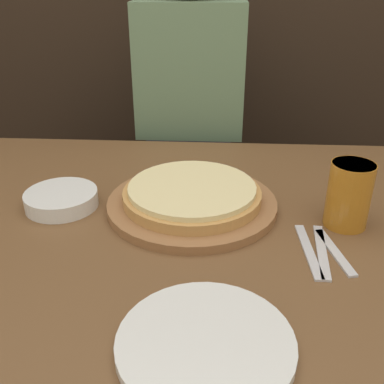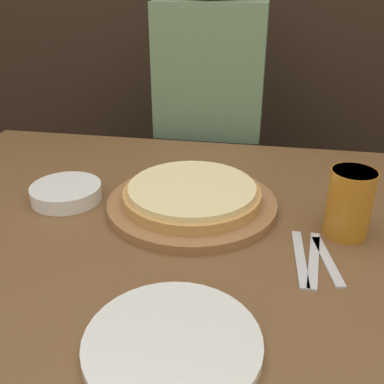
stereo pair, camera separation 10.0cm
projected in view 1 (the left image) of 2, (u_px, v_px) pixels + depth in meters
dining_table at (187, 352)px, 1.11m from camera, size 1.41×1.03×0.72m
pizza_on_board at (192, 198)px, 1.01m from camera, size 0.38×0.38×0.06m
beer_glass at (349, 192)px, 0.92m from camera, size 0.09×0.09×0.14m
dinner_plate at (205, 344)px, 0.64m from camera, size 0.26×0.26×0.02m
side_bowl at (61, 199)px, 1.02m from camera, size 0.16×0.16×0.04m
fork at (308, 251)px, 0.86m from camera, size 0.03×0.19×0.00m
dinner_knife at (322, 251)px, 0.86m from camera, size 0.04×0.19×0.00m
spoon at (335, 252)px, 0.86m from camera, size 0.05×0.16×0.00m
diner_person at (190, 146)px, 1.58m from camera, size 0.35×0.20×1.30m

